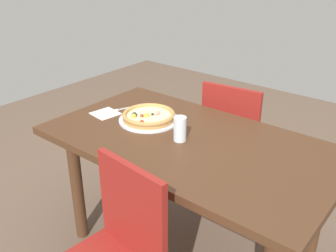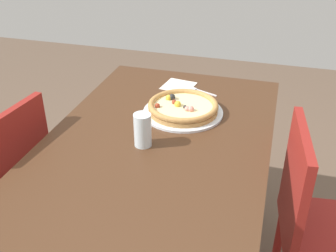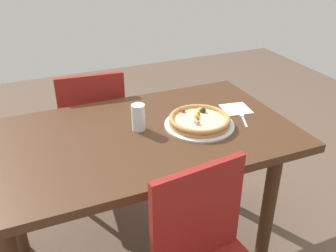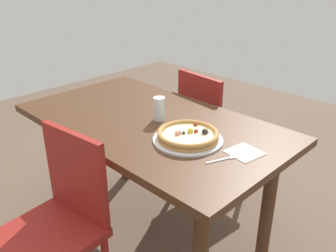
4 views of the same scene
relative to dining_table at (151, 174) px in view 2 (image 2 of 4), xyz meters
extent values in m
cube|color=#472B19|center=(0.00, 0.00, 0.08)|extent=(1.48, 0.83, 0.04)
cylinder|color=#472B19|center=(0.60, -0.28, -0.29)|extent=(0.07, 0.07, 0.72)
cylinder|color=#472B19|center=(0.60, 0.28, -0.29)|extent=(0.07, 0.07, 0.72)
cylinder|color=maroon|center=(0.23, -0.51, -0.44)|extent=(0.04, 0.04, 0.42)
cube|color=maroon|center=(0.08, -0.70, -0.21)|extent=(0.44, 0.44, 0.04)
cube|color=maroon|center=(0.06, -0.51, 0.02)|extent=(0.38, 0.07, 0.42)
cylinder|color=maroon|center=(0.08, 0.51, -0.44)|extent=(0.04, 0.04, 0.42)
cube|color=maroon|center=(-0.09, 0.51, 0.02)|extent=(0.38, 0.07, 0.42)
cylinder|color=silver|center=(0.31, -0.04, 0.11)|extent=(0.34, 0.34, 0.01)
cylinder|color=#B78447|center=(0.31, -0.04, 0.12)|extent=(0.29, 0.29, 0.02)
cylinder|color=beige|center=(0.31, -0.04, 0.13)|extent=(0.26, 0.26, 0.01)
torus|color=#B78447|center=(0.31, -0.04, 0.14)|extent=(0.29, 0.29, 0.02)
sphere|color=#262626|center=(0.29, -0.05, 0.14)|extent=(0.02, 0.02, 0.02)
sphere|color=#E58C7F|center=(0.37, 0.03, 0.14)|extent=(0.02, 0.02, 0.02)
sphere|color=#262626|center=(0.36, 0.02, 0.15)|extent=(0.03, 0.03, 0.03)
sphere|color=gold|center=(0.35, 0.03, 0.15)|extent=(0.03, 0.03, 0.03)
sphere|color=maroon|center=(0.27, 0.06, 0.14)|extent=(0.02, 0.02, 0.02)
sphere|color=#E58C7F|center=(0.28, -0.08, 0.15)|extent=(0.03, 0.03, 0.03)
sphere|color=maroon|center=(0.32, 0.00, 0.14)|extent=(0.02, 0.02, 0.02)
sphere|color=#E58C7F|center=(0.28, -0.07, 0.14)|extent=(0.02, 0.02, 0.02)
sphere|color=gold|center=(0.30, -0.02, 0.15)|extent=(0.03, 0.03, 0.03)
cube|color=silver|center=(0.53, -0.10, 0.11)|extent=(0.05, 0.11, 0.00)
cube|color=silver|center=(0.56, -0.02, 0.11)|extent=(0.04, 0.05, 0.00)
cylinder|color=silver|center=(0.03, 0.04, 0.17)|extent=(0.06, 0.06, 0.13)
cube|color=white|center=(0.57, 0.04, 0.11)|extent=(0.16, 0.16, 0.00)
camera|label=1|loc=(-0.99, 1.39, 0.98)|focal=40.67mm
camera|label=2|loc=(-1.14, -0.39, 0.90)|focal=43.07mm
camera|label=3|loc=(-0.44, -1.43, 0.95)|focal=39.69mm
camera|label=4|loc=(1.32, -1.20, 0.88)|focal=38.67mm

